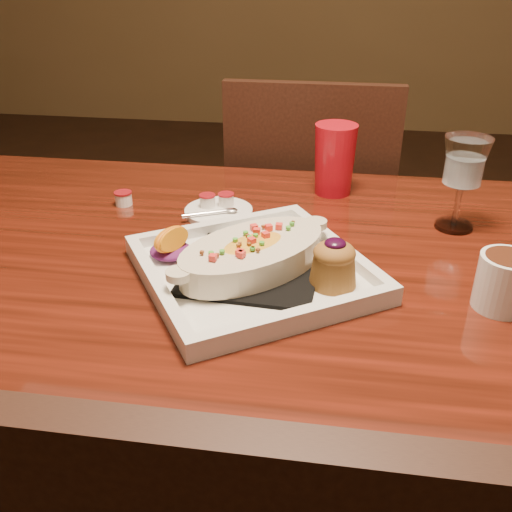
# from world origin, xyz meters

# --- Properties ---
(table) EXTENTS (1.50, 0.90, 0.75)m
(table) POSITION_xyz_m (0.00, 0.00, 0.65)
(table) COLOR maroon
(table) RESTS_ON floor
(chair_far) EXTENTS (0.42, 0.42, 0.93)m
(chair_far) POSITION_xyz_m (-0.00, 0.63, 0.51)
(chair_far) COLOR black
(chair_far) RESTS_ON floor
(plate) EXTENTS (0.43, 0.43, 0.08)m
(plate) POSITION_xyz_m (-0.04, -0.03, 0.78)
(plate) COLOR white
(plate) RESTS_ON table
(coffee_mug) EXTENTS (0.10, 0.07, 0.08)m
(coffee_mug) POSITION_xyz_m (0.30, -0.05, 0.79)
(coffee_mug) COLOR white
(coffee_mug) RESTS_ON table
(goblet) EXTENTS (0.08, 0.08, 0.16)m
(goblet) POSITION_xyz_m (0.27, 0.20, 0.86)
(goblet) COLOR silver
(goblet) RESTS_ON table
(saucer) EXTENTS (0.13, 0.13, 0.09)m
(saucer) POSITION_xyz_m (-0.15, 0.20, 0.76)
(saucer) COLOR white
(saucer) RESTS_ON table
(creamer_loose) EXTENTS (0.03, 0.03, 0.03)m
(creamer_loose) POSITION_xyz_m (-0.34, 0.21, 0.76)
(creamer_loose) COLOR white
(creamer_loose) RESTS_ON table
(red_tumbler) EXTENTS (0.08, 0.08, 0.14)m
(red_tumbler) POSITION_xyz_m (0.06, 0.33, 0.82)
(red_tumbler) COLOR red
(red_tumbler) RESTS_ON table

